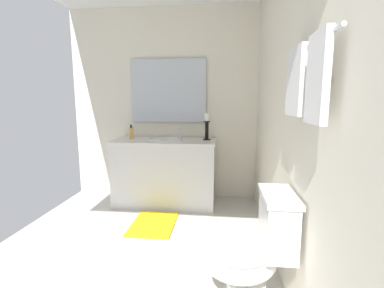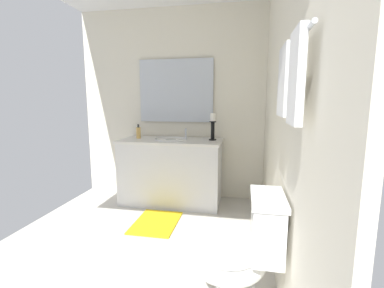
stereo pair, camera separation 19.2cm
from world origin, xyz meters
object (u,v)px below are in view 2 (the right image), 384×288
object	(u,v)px
vanity_cabinet	(171,171)
towel_center	(296,78)
bath_mat	(156,222)
soap_bottle	(138,133)
candle_holder_tall	(213,126)
mirror	(176,91)
sink_basin	(171,143)
toilet	(239,255)
towel_near_vanity	(284,81)
towel_bar	(296,42)

from	to	relation	value
vanity_cabinet	towel_center	xyz separation A→B (m)	(2.04, 1.08, 0.97)
bath_mat	towel_center	bearing A→B (deg)	37.45
soap_bottle	bath_mat	world-z (taller)	soap_bottle
towel_center	candle_holder_tall	bearing A→B (deg)	-164.76
mirror	vanity_cabinet	bearing A→B (deg)	-0.01
sink_basin	towel_center	distance (m)	2.38
mirror	candle_holder_tall	size ratio (longest dim) A/B	2.99
sink_basin	soap_bottle	distance (m)	0.45
soap_bottle	toilet	distance (m)	2.21
sink_basin	bath_mat	distance (m)	0.98
sink_basin	toilet	world-z (taller)	sink_basin
toilet	sink_basin	bearing A→B (deg)	-152.44
mirror	toilet	world-z (taller)	mirror
sink_basin	mirror	xyz separation A→B (m)	(-0.28, -0.00, 0.64)
bath_mat	toilet	bearing A→B (deg)	39.78
towel_near_vanity	vanity_cabinet	bearing A→B (deg)	-147.39
mirror	toilet	size ratio (longest dim) A/B	1.30
toilet	towel_bar	xyz separation A→B (m)	(0.18, 0.22, 1.17)
towel_near_vanity	mirror	bearing A→B (deg)	-151.24
towel_near_vanity	bath_mat	size ratio (longest dim) A/B	0.60
sink_basin	towel_center	bearing A→B (deg)	27.94
mirror	toilet	distance (m)	2.38
candle_holder_tall	vanity_cabinet	bearing A→B (deg)	-83.78
soap_bottle	towel_bar	bearing A→B (deg)	38.97
toilet	towel_near_vanity	size ratio (longest dim) A/B	2.08
soap_bottle	toilet	size ratio (longest dim) A/B	0.24
vanity_cabinet	towel_near_vanity	world-z (taller)	towel_near_vanity
mirror	towel_bar	bearing A→B (deg)	27.15
soap_bottle	toilet	bearing A→B (deg)	37.47
towel_center	mirror	bearing A→B (deg)	-154.98
mirror	towel_bar	size ratio (longest dim) A/B	1.40
mirror	bath_mat	size ratio (longest dim) A/B	1.62
candle_holder_tall	soap_bottle	bearing A→B (deg)	-88.40
soap_bottle	towel_near_vanity	distance (m)	2.34
towel_bar	vanity_cabinet	bearing A→B (deg)	-149.46
toilet	mirror	bearing A→B (deg)	-155.88
bath_mat	sink_basin	bearing A→B (deg)	179.91
vanity_cabinet	candle_holder_tall	world-z (taller)	candle_holder_tall
towel_near_vanity	bath_mat	xyz separation A→B (m)	(-1.06, -1.08, -1.37)
soap_bottle	towel_bar	world-z (taller)	towel_bar
candle_holder_tall	soap_bottle	distance (m)	0.95
vanity_cabinet	bath_mat	world-z (taller)	vanity_cabinet
mirror	bath_mat	bearing A→B (deg)	-0.00
toilet	soap_bottle	bearing A→B (deg)	-142.53
soap_bottle	candle_holder_tall	bearing A→B (deg)	91.60
towel_near_vanity	bath_mat	world-z (taller)	towel_near_vanity
soap_bottle	towel_center	xyz separation A→B (m)	(2.07, 1.51, 0.49)
sink_basin	bath_mat	xyz separation A→B (m)	(0.62, -0.00, -0.76)
mirror	candle_holder_tall	xyz separation A→B (m)	(0.22, 0.51, -0.43)
vanity_cabinet	toilet	size ratio (longest dim) A/B	1.68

